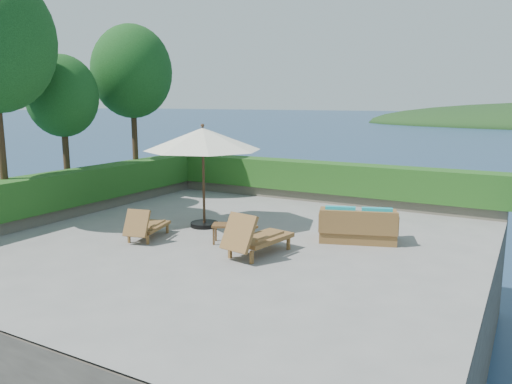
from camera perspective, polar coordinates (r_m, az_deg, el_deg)
The scene contains 14 objects.
ground at distance 12.61m, azimuth -2.98°, elevation -5.37°, with size 12.00×12.00×0.00m, color gray.
foundation at distance 13.12m, azimuth -2.91°, elevation -11.90°, with size 12.00×12.00×3.00m, color #605A4C.
ocean at distance 13.74m, azimuth -2.85°, elevation -17.51°, with size 600.00×600.00×0.00m, color #19374E.
planter_wall_far at distance 17.44m, azimuth 6.84°, elevation -0.39°, with size 12.00×0.60×0.36m, color #676252.
planter_wall_left at distance 16.18m, azimuth -20.04°, elevation -1.81°, with size 0.60×12.00×0.36m, color #676252.
hedge_far at distance 17.33m, azimuth 6.89°, elevation 1.79°, with size 12.40×0.90×1.00m, color #214B15.
hedge_left at distance 16.06m, azimuth -20.19°, elevation 0.53°, with size 0.90×12.40×1.00m, color #214B15.
tree_mid at distance 16.78m, azimuth -21.28°, elevation 10.13°, with size 2.20×2.20×4.83m.
tree_far at distance 18.38m, azimuth -14.00°, elevation 13.16°, with size 2.80×2.80×6.03m.
patio_umbrella at distance 13.49m, azimuth -6.10°, elevation 5.93°, with size 3.41×3.41×2.82m.
lounge_left at distance 12.78m, azimuth -12.47°, elevation -3.77°, with size 0.92×1.55×0.84m.
lounge_right at distance 11.17m, azimuth -0.07°, elevation -5.14°, with size 1.04×1.90×1.04m.
side_table at distance 12.17m, azimuth -3.93°, elevation -4.07°, with size 0.59×0.59×0.48m.
wicker_loveseat at distance 12.55m, azimuth 11.54°, elevation -3.97°, with size 2.08×1.51×0.92m.
Camera 1 is at (6.48, -10.27, 3.43)m, focal length 35.00 mm.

